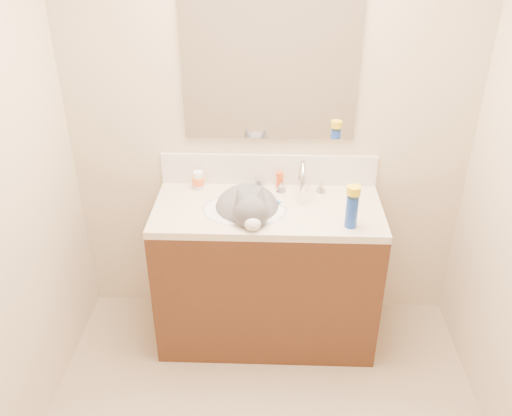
# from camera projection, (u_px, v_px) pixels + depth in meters

# --- Properties ---
(room_shell) EXTENTS (2.24, 2.54, 2.52)m
(room_shell) POSITION_uv_depth(u_px,v_px,m) (265.00, 187.00, 1.68)
(room_shell) COLOR beige
(room_shell) RESTS_ON ground
(vanity_cabinet) EXTENTS (1.20, 0.55, 0.82)m
(vanity_cabinet) POSITION_uv_depth(u_px,v_px,m) (267.00, 276.00, 3.06)
(vanity_cabinet) COLOR #452513
(vanity_cabinet) RESTS_ON ground
(counter_slab) EXTENTS (1.20, 0.55, 0.04)m
(counter_slab) POSITION_uv_depth(u_px,v_px,m) (268.00, 210.00, 2.85)
(counter_slab) COLOR beige
(counter_slab) RESTS_ON vanity_cabinet
(basin) EXTENTS (0.45, 0.36, 0.14)m
(basin) POSITION_uv_depth(u_px,v_px,m) (245.00, 221.00, 2.85)
(basin) COLOR white
(basin) RESTS_ON vanity_cabinet
(faucet) EXTENTS (0.28, 0.20, 0.21)m
(faucet) POSITION_uv_depth(u_px,v_px,m) (302.00, 181.00, 2.91)
(faucet) COLOR silver
(faucet) RESTS_ON counter_slab
(cat) EXTENTS (0.44, 0.50, 0.35)m
(cat) POSITION_uv_depth(u_px,v_px,m) (248.00, 211.00, 2.82)
(cat) COLOR #525052
(cat) RESTS_ON basin
(backsplash) EXTENTS (1.20, 0.02, 0.18)m
(backsplash) POSITION_uv_depth(u_px,v_px,m) (269.00, 169.00, 3.02)
(backsplash) COLOR silver
(backsplash) RESTS_ON counter_slab
(mirror) EXTENTS (0.90, 0.02, 0.80)m
(mirror) POSITION_uv_depth(u_px,v_px,m) (270.00, 64.00, 2.73)
(mirror) COLOR white
(mirror) RESTS_ON room_shell
(pill_bottle) EXTENTS (0.06, 0.06, 0.10)m
(pill_bottle) POSITION_uv_depth(u_px,v_px,m) (198.00, 180.00, 2.99)
(pill_bottle) COLOR white
(pill_bottle) RESTS_ON counter_slab
(pill_label) EXTENTS (0.07, 0.07, 0.04)m
(pill_label) POSITION_uv_depth(u_px,v_px,m) (198.00, 181.00, 2.99)
(pill_label) COLOR orange
(pill_label) RESTS_ON pill_bottle
(silver_jar) EXTENTS (0.06, 0.06, 0.06)m
(silver_jar) POSITION_uv_depth(u_px,v_px,m) (260.00, 184.00, 3.00)
(silver_jar) COLOR #B7B7BC
(silver_jar) RESTS_ON counter_slab
(amber_bottle) EXTENTS (0.05, 0.05, 0.10)m
(amber_bottle) POSITION_uv_depth(u_px,v_px,m) (280.00, 180.00, 2.99)
(amber_bottle) COLOR #DF4C1A
(amber_bottle) RESTS_ON counter_slab
(toothbrush) EXTENTS (0.09, 0.10, 0.01)m
(toothbrush) POSITION_uv_depth(u_px,v_px,m) (278.00, 203.00, 2.87)
(toothbrush) COLOR white
(toothbrush) RESTS_ON counter_slab
(toothbrush_head) EXTENTS (0.03, 0.04, 0.02)m
(toothbrush_head) POSITION_uv_depth(u_px,v_px,m) (279.00, 202.00, 2.86)
(toothbrush_head) COLOR #62A5D0
(toothbrush_head) RESTS_ON counter_slab
(spray_can) EXTENTS (0.06, 0.06, 0.16)m
(spray_can) POSITION_uv_depth(u_px,v_px,m) (352.00, 212.00, 2.63)
(spray_can) COLOR #173EA7
(spray_can) RESTS_ON counter_slab
(spray_cap) EXTENTS (0.07, 0.07, 0.04)m
(spray_cap) POSITION_uv_depth(u_px,v_px,m) (354.00, 190.00, 2.57)
(spray_cap) COLOR yellow
(spray_cap) RESTS_ON spray_can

